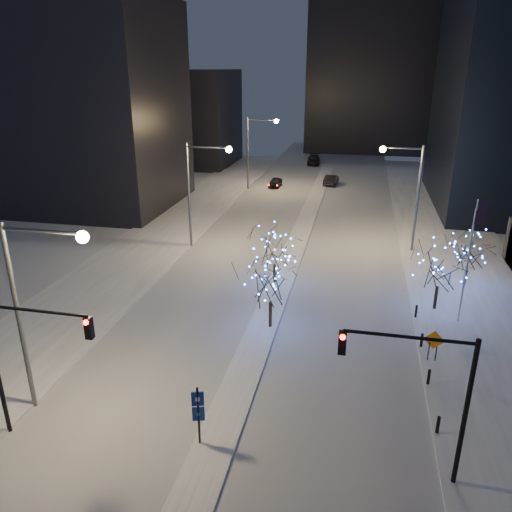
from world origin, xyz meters
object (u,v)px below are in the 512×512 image
(wayfinding_sign, at_px, (198,411))
(street_lamp_east, at_px, (409,185))
(traffic_signal_east, at_px, (428,385))
(car_mid, at_px, (331,180))
(traffic_signal_west, at_px, (22,350))
(holiday_tree_median_far, at_px, (275,248))
(construction_sign, at_px, (434,343))
(street_lamp_w_mid, at_px, (199,182))
(street_lamp_w_far, at_px, (255,143))
(car_far, at_px, (314,160))
(street_lamp_w_near, at_px, (34,294))
(car_near, at_px, (275,182))
(holiday_tree_plaza_near, at_px, (440,267))
(holiday_tree_median_near, at_px, (271,281))
(holiday_tree_plaza_far, at_px, (469,250))

(wayfinding_sign, bearing_deg, street_lamp_east, 52.37)
(traffic_signal_east, distance_m, car_mid, 56.90)
(traffic_signal_west, xyz_separation_m, holiday_tree_median_far, (7.94, 19.93, -1.68))
(holiday_tree_median_far, relative_size, wayfinding_sign, 1.45)
(construction_sign, bearing_deg, traffic_signal_east, -90.47)
(street_lamp_w_mid, relative_size, street_lamp_east, 1.00)
(street_lamp_w_far, bearing_deg, car_far, 73.84)
(street_lamp_east, xyz_separation_m, construction_sign, (0.57, -19.51, -5.10))
(street_lamp_w_near, bearing_deg, construction_sign, 23.44)
(car_near, distance_m, holiday_tree_plaza_near, 40.79)
(holiday_tree_median_near, bearing_deg, car_far, 93.06)
(holiday_tree_median_far, xyz_separation_m, construction_sign, (11.15, -9.44, -1.74))
(street_lamp_w_near, distance_m, holiday_tree_plaza_near, 26.06)
(wayfinding_sign, bearing_deg, street_lamp_w_near, 155.84)
(traffic_signal_east, height_order, car_far, traffic_signal_east)
(car_mid, xyz_separation_m, car_far, (-4.25, 16.08, 0.03))
(street_lamp_w_far, distance_m, traffic_signal_west, 52.04)
(traffic_signal_west, distance_m, car_far, 73.67)
(car_near, bearing_deg, wayfinding_sign, -81.08)
(street_lamp_w_near, height_order, holiday_tree_median_near, street_lamp_w_near)
(street_lamp_w_mid, bearing_deg, construction_sign, -40.13)
(holiday_tree_plaza_far, bearing_deg, wayfinding_sign, -125.09)
(holiday_tree_plaza_near, height_order, construction_sign, holiday_tree_plaza_near)
(street_lamp_w_near, bearing_deg, holiday_tree_plaza_near, 37.28)
(street_lamp_w_far, xyz_separation_m, wayfinding_sign, (8.24, -51.00, -4.54))
(street_lamp_w_near, relative_size, traffic_signal_east, 1.43)
(wayfinding_sign, bearing_deg, holiday_tree_plaza_near, 36.24)
(street_lamp_w_near, xyz_separation_m, car_far, (6.19, 71.34, -5.72))
(car_near, xyz_separation_m, holiday_tree_plaza_near, (18.04, -36.48, 2.75))
(street_lamp_east, bearing_deg, holiday_tree_median_near, -118.86)
(street_lamp_w_near, xyz_separation_m, holiday_tree_plaza_far, (23.44, 20.63, -3.44))
(traffic_signal_east, xyz_separation_m, holiday_tree_plaza_near, (2.71, 16.68, -1.35))
(car_near, relative_size, holiday_tree_median_far, 0.84)
(traffic_signal_west, distance_m, traffic_signal_east, 17.41)
(street_lamp_w_far, xyz_separation_m, holiday_tree_plaza_far, (23.44, -29.37, -3.44))
(street_lamp_w_far, bearing_deg, street_lamp_w_near, -90.00)
(street_lamp_w_mid, relative_size, wayfinding_sign, 3.14)
(car_near, bearing_deg, construction_sign, -65.87)
(holiday_tree_plaza_far, bearing_deg, car_far, 108.78)
(car_mid, bearing_deg, street_lamp_w_mid, 78.00)
(holiday_tree_plaza_near, bearing_deg, holiday_tree_median_near, -155.59)
(traffic_signal_east, distance_m, holiday_tree_median_far, 21.22)
(car_far, height_order, construction_sign, construction_sign)
(car_near, bearing_deg, car_mid, 24.33)
(street_lamp_east, distance_m, car_near, 29.80)
(traffic_signal_west, bearing_deg, car_near, 87.84)
(traffic_signal_east, relative_size, wayfinding_sign, 2.19)
(car_mid, relative_size, construction_sign, 2.28)
(holiday_tree_median_near, distance_m, holiday_tree_plaza_far, 17.22)
(traffic_signal_west, xyz_separation_m, traffic_signal_east, (17.38, 1.00, 0.00))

